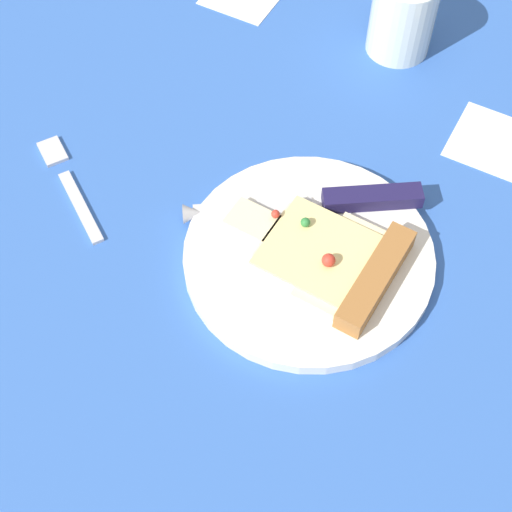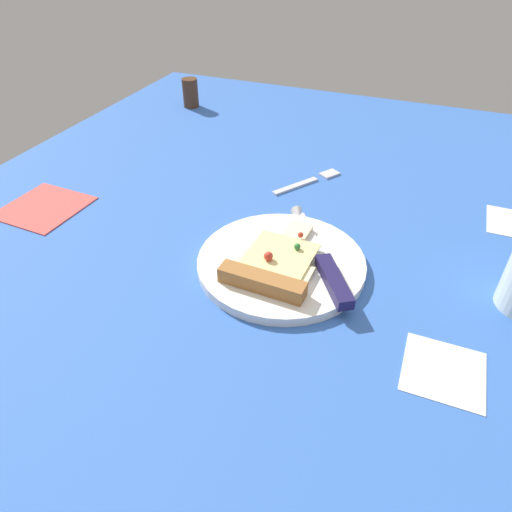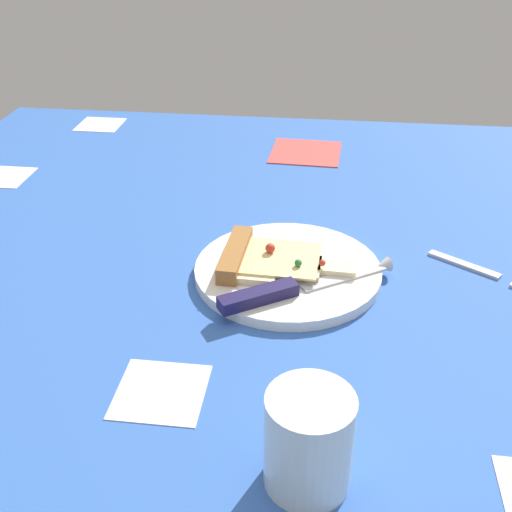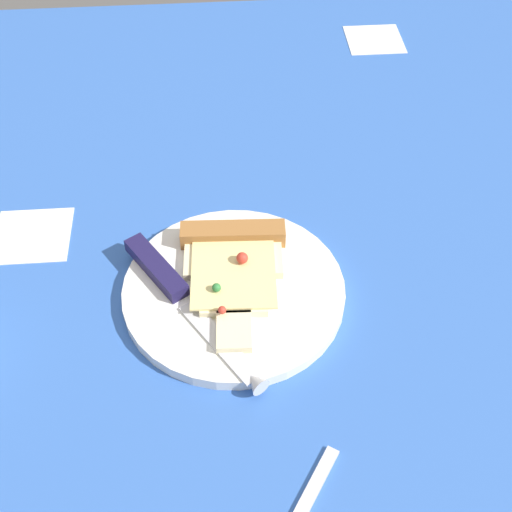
{
  "view_description": "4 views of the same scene",
  "coord_description": "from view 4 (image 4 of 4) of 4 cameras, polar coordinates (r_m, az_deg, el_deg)",
  "views": [
    {
      "loc": [
        20.91,
        -46.83,
        61.8
      ],
      "look_at": [
        2.41,
        -12.88,
        3.04
      ],
      "focal_mm": 52.73,
      "sensor_mm": 36.0,
      "label": 1
    },
    {
      "loc": [
        56.09,
        7.05,
        42.32
      ],
      "look_at": [
        9.76,
        -11.65,
        3.75
      ],
      "focal_mm": 32.21,
      "sensor_mm": 36.0,
      "label": 2
    },
    {
      "loc": [
        1.66,
        60.89,
        44.74
      ],
      "look_at": [
        10.16,
        -7.26,
        3.8
      ],
      "focal_mm": 44.31,
      "sensor_mm": 36.0,
      "label": 3
    },
    {
      "loc": [
        -42.43,
        -7.86,
        59.3
      ],
      "look_at": [
        9.32,
        -11.82,
        2.81
      ],
      "focal_mm": 48.55,
      "sensor_mm": 36.0,
      "label": 4
    }
  ],
  "objects": [
    {
      "name": "plate",
      "position": [
        0.76,
        -1.84,
        -2.92
      ],
      "size": [
        24.41,
        24.41,
        1.4
      ],
      "primitive_type": "cylinder",
      "color": "white",
      "rests_on": "ground_plane"
    },
    {
      "name": "ground_plane",
      "position": [
        0.75,
        -8.62,
        -8.03
      ],
      "size": [
        146.09,
        146.09,
        3.0
      ],
      "color": "#3360B7",
      "rests_on": "ground"
    },
    {
      "name": "pizza_slice",
      "position": [
        0.77,
        -1.88,
        -0.7
      ],
      "size": [
        17.73,
        12.1,
        2.6
      ],
      "rotation": [
        0.0,
        0.0,
        1.53
      ],
      "color": "beige",
      "rests_on": "plate"
    },
    {
      "name": "knife",
      "position": [
        0.75,
        -6.37,
        -3.1
      ],
      "size": [
        21.24,
        14.89,
        2.45
      ],
      "rotation": [
        0.0,
        0.0,
        2.15
      ],
      "color": "silver",
      "rests_on": "plate"
    }
  ]
}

